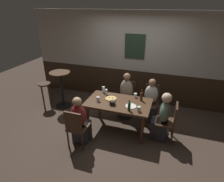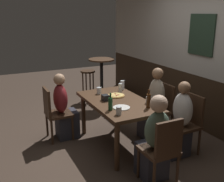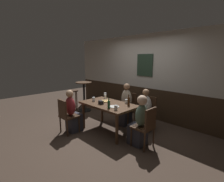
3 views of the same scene
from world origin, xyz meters
name	(u,v)px [view 1 (image 1 of 3)]	position (x,y,z in m)	size (l,w,h in m)	color
ground_plane	(118,129)	(0.00, 0.00, 0.00)	(12.00, 12.00, 0.00)	#423328
wall_back	(135,59)	(0.00, 1.65, 1.30)	(6.40, 0.13, 2.60)	#332316
dining_table	(118,106)	(0.00, 0.00, 0.65)	(1.45, 0.83, 0.74)	#472D1C
chair_right_far	(151,99)	(0.64, 0.83, 0.50)	(0.40, 0.40, 0.88)	#422B1C
chair_left_near	(76,126)	(-0.64, -0.83, 0.50)	(0.40, 0.40, 0.88)	#422B1C
chair_mid_far	(127,96)	(0.00, 0.83, 0.50)	(0.40, 0.40, 0.88)	#422B1C
chair_head_east	(169,120)	(1.14, 0.00, 0.50)	(0.40, 0.40, 0.88)	#422B1C
person_right_far	(150,104)	(0.64, 0.66, 0.46)	(0.34, 0.37, 1.10)	#2D2D38
person_left_near	(80,123)	(-0.64, -0.66, 0.46)	(0.34, 0.37, 1.10)	#2D2D38
person_mid_far	(126,98)	(0.00, 0.67, 0.50)	(0.34, 0.37, 1.18)	#2D2D38
person_head_east	(161,120)	(0.98, 0.00, 0.47)	(0.37, 0.34, 1.12)	#2D2D38
pizza	(111,99)	(-0.21, 0.08, 0.75)	(0.27, 0.27, 0.03)	tan
pint_glass_pale	(139,109)	(0.51, -0.25, 0.79)	(0.07, 0.07, 0.11)	silver
pint_glass_stout	(98,99)	(-0.45, -0.11, 0.79)	(0.08, 0.08, 0.11)	silver
tumbler_short	(135,96)	(0.31, 0.34, 0.78)	(0.07, 0.07, 0.10)	silver
beer_glass_tall	(106,92)	(-0.38, 0.25, 0.81)	(0.06, 0.06, 0.15)	silver
pint_glass_amber	(103,90)	(-0.49, 0.35, 0.81)	(0.07, 0.07, 0.16)	silver
beer_bottle_green	(129,106)	(0.31, -0.28, 0.83)	(0.06, 0.06, 0.24)	#194723
beer_bottle_brown	(141,96)	(0.47, 0.24, 0.85)	(0.06, 0.06, 0.27)	#42230F
plate_white_large	(131,106)	(0.31, -0.10, 0.75)	(0.24, 0.24, 0.01)	white
condiment_caddy	(113,103)	(-0.08, -0.17, 0.79)	(0.11, 0.09, 0.09)	black
side_bar_table	(61,87)	(-1.85, 0.56, 0.62)	(0.56, 0.56, 1.05)	black
bar_stool	(45,88)	(-2.30, 0.41, 0.56)	(0.34, 0.34, 0.72)	#422B1C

